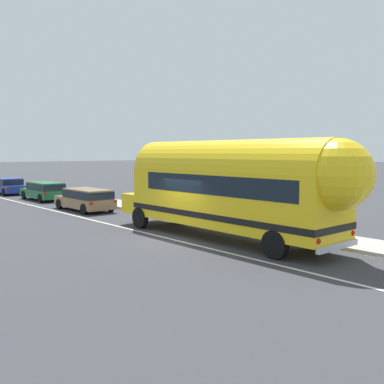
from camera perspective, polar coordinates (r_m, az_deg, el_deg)
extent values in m
plane|color=#38383D|center=(18.28, -2.46, -6.24)|extent=(300.00, 300.00, 0.00)
cube|color=silver|center=(28.54, -17.66, -2.32)|extent=(0.14, 80.00, 0.01)
cube|color=silver|center=(30.04, -11.66, -1.81)|extent=(0.12, 80.00, 0.01)
cube|color=#ADA89E|center=(28.94, -7.69, -1.88)|extent=(2.34, 90.00, 0.15)
cube|color=yellow|center=(18.10, 4.58, -0.75)|extent=(2.53, 10.06, 2.30)
cylinder|color=yellow|center=(18.02, 4.60, 2.89)|extent=(2.48, 9.96, 2.45)
sphere|color=yellow|center=(14.98, 18.37, 2.16)|extent=(2.40, 2.40, 2.40)
cube|color=yellow|center=(22.48, -5.85, -1.33)|extent=(2.26, 1.31, 0.95)
cube|color=black|center=(18.18, 4.56, -2.79)|extent=(2.57, 10.10, 0.24)
cube|color=black|center=(17.84, 5.28, 1.09)|extent=(2.56, 8.26, 0.76)
cube|color=black|center=(15.01, 18.35, 0.26)|extent=(2.00, 0.09, 0.84)
cube|color=black|center=(15.16, 18.24, -4.46)|extent=(0.80, 0.06, 0.90)
cube|color=silver|center=(15.22, 18.47, -6.72)|extent=(2.34, 0.15, 0.20)
sphere|color=red|center=(14.33, 16.09, -6.17)|extent=(0.20, 0.20, 0.20)
sphere|color=red|center=(16.11, 20.15, -5.04)|extent=(0.20, 0.20, 0.20)
cube|color=black|center=(21.88, -4.97, 1.98)|extent=(2.14, 0.11, 0.96)
cube|color=silver|center=(23.06, -6.84, -1.48)|extent=(0.90, 0.10, 0.56)
cylinder|color=black|center=(21.04, -6.78, -3.37)|extent=(0.26, 1.00, 1.00)
cylinder|color=black|center=(22.43, -1.84, -2.80)|extent=(0.26, 1.00, 1.00)
cylinder|color=black|center=(15.19, 10.76, -6.76)|extent=(0.26, 1.00, 1.00)
cylinder|color=black|center=(17.07, 15.64, -5.54)|extent=(0.26, 1.00, 1.00)
cube|color=olive|center=(28.05, -13.89, -1.29)|extent=(1.86, 4.76, 0.60)
cube|color=olive|center=(27.57, -13.46, -0.19)|extent=(1.66, 3.50, 0.55)
cube|color=black|center=(27.57, -13.46, -0.25)|extent=(1.72, 3.54, 0.43)
cube|color=red|center=(25.56, -13.03, -1.49)|extent=(0.20, 0.04, 0.14)
cube|color=red|center=(26.35, -9.96, -1.24)|extent=(0.20, 0.04, 0.14)
cylinder|color=black|center=(29.19, -16.93, -1.51)|extent=(0.20, 0.64, 0.64)
cylinder|color=black|center=(29.95, -13.86, -1.27)|extent=(0.20, 0.64, 0.64)
cylinder|color=black|center=(26.19, -13.90, -2.19)|extent=(0.20, 0.64, 0.64)
cylinder|color=black|center=(27.04, -10.59, -1.89)|extent=(0.20, 0.64, 0.64)
cube|color=#196633|center=(35.00, -18.85, -0.15)|extent=(1.85, 4.61, 0.60)
cube|color=#196633|center=(34.52, -18.57, 0.75)|extent=(1.64, 3.36, 0.55)
cube|color=black|center=(34.52, -18.57, 0.70)|extent=(1.70, 3.40, 0.43)
cube|color=red|center=(32.56, -18.58, -0.21)|extent=(0.20, 0.04, 0.14)
cube|color=red|center=(33.20, -16.07, -0.04)|extent=(0.20, 0.04, 0.14)
cylinder|color=black|center=(36.19, -21.08, -0.37)|extent=(0.20, 0.64, 0.64)
cylinder|color=black|center=(36.82, -18.54, -0.20)|extent=(0.20, 0.64, 0.64)
cylinder|color=black|center=(33.22, -19.16, -0.78)|extent=(0.20, 0.64, 0.64)
cylinder|color=black|center=(33.91, -16.44, -0.59)|extent=(0.20, 0.64, 0.64)
cube|color=navy|center=(41.22, -22.82, 0.49)|extent=(1.92, 4.70, 0.60)
cube|color=navy|center=(41.06, -22.79, 1.28)|extent=(1.71, 2.35, 0.55)
cube|color=black|center=(41.06, -22.79, 1.24)|extent=(1.77, 2.39, 0.43)
cube|color=red|center=(38.72, -22.92, 0.48)|extent=(0.20, 0.04, 0.14)
cube|color=red|center=(39.25, -20.63, 0.61)|extent=(0.20, 0.04, 0.14)
cylinder|color=black|center=(43.07, -22.33, 0.43)|extent=(0.20, 0.64, 0.64)
cylinder|color=black|center=(39.40, -23.33, -0.02)|extent=(0.20, 0.64, 0.64)
cylinder|color=black|center=(39.97, -20.85, 0.14)|extent=(0.20, 0.64, 0.64)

